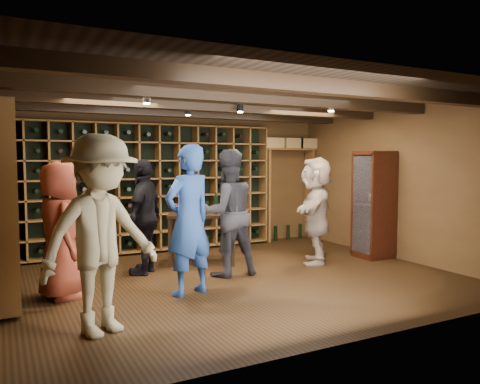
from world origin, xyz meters
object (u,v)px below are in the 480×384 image
man_blue_shirt (189,220)px  guest_khaki (101,235)px  display_cabinet (374,207)px  guest_woman_black (145,217)px  man_grey_suit (227,213)px  tasting_table (202,219)px  guest_beige (316,210)px  guest_red_floral (60,230)px

man_blue_shirt → guest_khaki: (-1.19, -0.82, 0.03)m
display_cabinet → guest_woman_black: (-3.72, 0.66, -0.03)m
man_grey_suit → guest_woman_black: man_grey_suit is taller
man_grey_suit → tasting_table: bearing=-85.0°
guest_beige → guest_woman_black: bearing=-62.8°
man_grey_suit → guest_woman_black: (-1.01, 0.64, -0.07)m
guest_khaki → guest_beige: (3.62, 1.56, -0.10)m
display_cabinet → guest_khaki: size_ratio=0.93×
guest_beige → tasting_table: size_ratio=1.43×
man_blue_shirt → guest_red_floral: size_ratio=1.13×
man_grey_suit → guest_khaki: 2.49m
display_cabinet → guest_beige: (-1.11, 0.11, -0.02)m
man_blue_shirt → display_cabinet: bearing=171.5°
guest_red_floral → guest_khaki: guest_khaki is taller
guest_red_floral → guest_khaki: size_ratio=0.86×
guest_khaki → guest_beige: guest_khaki is taller
man_blue_shirt → man_grey_suit: 1.04m
guest_beige → tasting_table: bearing=-75.3°
man_grey_suit → guest_khaki: size_ratio=0.95×
display_cabinet → guest_khaki: bearing=-163.0°
guest_red_floral → tasting_table: 2.37m
display_cabinet → man_grey_suit: size_ratio=0.98×
tasting_table → guest_khaki: bearing=-106.2°
display_cabinet → guest_red_floral: (-4.94, -0.06, -0.05)m
display_cabinet → man_grey_suit: (-2.71, 0.02, 0.04)m
guest_khaki → guest_red_floral: bearing=76.8°
guest_woman_black → guest_red_floral: bearing=-21.7°
display_cabinet → guest_red_floral: size_ratio=1.08×
guest_red_floral → guest_beige: guest_beige is taller
guest_woman_black → man_grey_suit: bearing=95.4°
guest_red_floral → guest_woman_black: (1.22, 0.72, 0.01)m
display_cabinet → guest_woman_black: bearing=170.0°
man_grey_suit → guest_khaki: bearing=37.9°
guest_khaki → display_cabinet: bearing=-4.9°
guest_woman_black → guest_beige: guest_beige is taller
tasting_table → guest_beige: bearing=0.1°
man_blue_shirt → man_grey_suit: (0.83, 0.64, -0.02)m
guest_khaki → guest_woman_black: bearing=42.5°
guest_khaki → guest_beige: size_ratio=1.12×
man_grey_suit → guest_red_floral: bearing=4.0°
man_blue_shirt → guest_beige: bearing=178.3°
guest_red_floral → guest_khaki: bearing=-173.1°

